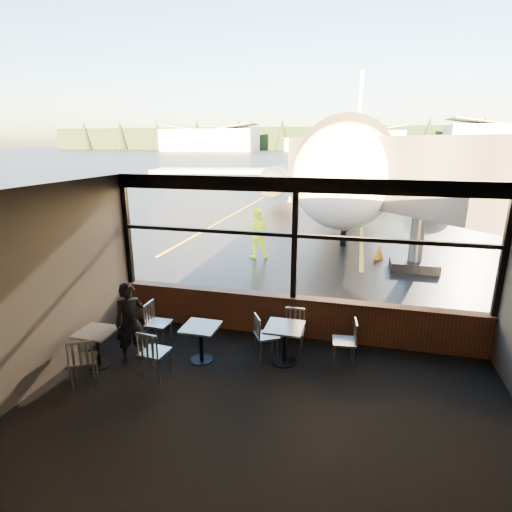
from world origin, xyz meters
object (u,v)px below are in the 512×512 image
at_px(jet_bridge, 436,198).
at_px(ground_crew, 256,233).
at_px(cafe_table_near, 284,345).
at_px(chair_mid_w, 159,324).
at_px(chair_left_s, 83,360).
at_px(cone_wing, 290,198).
at_px(chair_near_n, 294,331).
at_px(cafe_table_left, 98,348).
at_px(chair_near_e, 344,342).
at_px(airliner, 356,122).
at_px(passenger, 130,322).
at_px(cone_nose, 379,252).
at_px(chair_near_w, 267,336).
at_px(cafe_table_mid, 201,343).
at_px(chair_mid_s, 155,352).

relative_size(jet_bridge, ground_crew, 6.00).
bearing_deg(cafe_table_near, chair_mid_w, 178.57).
xyz_separation_m(chair_left_s, cone_wing, (-0.30, 23.45, -0.22)).
height_order(cafe_table_near, ground_crew, ground_crew).
distance_m(chair_near_n, ground_crew, 7.12).
height_order(cafe_table_left, chair_near_e, chair_near_e).
relative_size(airliner, chair_near_n, 39.43).
distance_m(passenger, cone_wing, 22.51).
distance_m(airliner, cafe_table_near, 22.37).
bearing_deg(chair_near_e, ground_crew, 21.14).
relative_size(chair_mid_w, cone_nose, 1.82).
relative_size(cafe_table_left, ground_crew, 0.39).
bearing_deg(chair_mid_w, cafe_table_left, -34.23).
xyz_separation_m(chair_near_w, cone_wing, (-3.24, 21.72, -0.21)).
relative_size(cafe_table_near, chair_left_s, 0.83).
relative_size(cafe_table_near, ground_crew, 0.41).
bearing_deg(airliner, chair_mid_w, -98.89).
distance_m(chair_near_w, chair_left_s, 3.41).
height_order(cafe_table_left, cone_nose, cafe_table_left).
relative_size(jet_bridge, passenger, 7.10).
xyz_separation_m(cafe_table_left, chair_left_s, (0.13, -0.59, 0.11)).
height_order(chair_mid_w, cone_nose, chair_mid_w).
xyz_separation_m(chair_near_w, cone_nose, (2.47, 7.85, -0.20)).
relative_size(chair_near_w, passenger, 0.57).
xyz_separation_m(cafe_table_near, chair_near_n, (0.10, 0.48, 0.06)).
bearing_deg(cafe_table_mid, chair_near_e, 12.27).
xyz_separation_m(chair_near_w, chair_mid_w, (-2.33, -0.08, 0.02)).
bearing_deg(cafe_table_mid, chair_mid_w, 160.63).
xyz_separation_m(chair_mid_s, ground_crew, (-0.17, 8.18, 0.46)).
bearing_deg(chair_left_s, jet_bridge, 20.30).
bearing_deg(cone_nose, chair_near_n, -104.75).
height_order(cafe_table_left, ground_crew, ground_crew).
relative_size(airliner, chair_near_w, 39.19).
distance_m(chair_near_n, chair_left_s, 4.00).
bearing_deg(airliner, chair_near_n, -91.55).
xyz_separation_m(cafe_table_mid, passenger, (-1.34, -0.30, 0.43)).
bearing_deg(cone_nose, cafe_table_mid, -113.86).
bearing_deg(chair_left_s, passenger, 38.32).
distance_m(chair_mid_w, cone_nose, 9.27).
bearing_deg(chair_near_e, cafe_table_left, 99.47).
height_order(chair_near_w, chair_near_n, chair_near_w).
xyz_separation_m(chair_near_n, chair_mid_s, (-2.31, -1.52, 0.03)).
distance_m(cafe_table_mid, chair_mid_s, 0.95).
relative_size(chair_near_w, chair_left_s, 0.97).
relative_size(chair_mid_s, cone_nose, 1.84).
bearing_deg(chair_near_e, cafe_table_mid, 96.32).
height_order(chair_near_e, chair_mid_w, chair_mid_w).
bearing_deg(ground_crew, chair_near_n, 89.55).
bearing_deg(cafe_table_near, chair_mid_s, -154.71).
distance_m(airliner, chair_near_n, 21.89).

